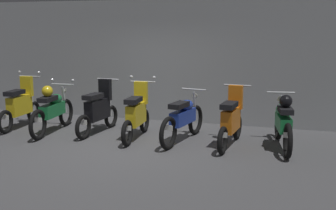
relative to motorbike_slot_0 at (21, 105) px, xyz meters
The scene contains 9 objects.
ground_plane 3.12m from the motorbike_slot_0, 14.97° to the right, with size 80.00×80.00×0.00m, color #4C4C4F.
back_wall 3.59m from the motorbike_slot_0, 30.88° to the left, with size 16.00×0.30×2.99m, color gray.
motorbike_slot_0 is the anchor object (origin of this frame).
motorbike_slot_1 1.01m from the motorbike_slot_0, 12.29° to the right, with size 0.59×1.95×1.15m.
motorbike_slot_2 1.99m from the motorbike_slot_0, ahead, with size 0.56×1.68×1.18m.
motorbike_slot_3 2.97m from the motorbike_slot_0, ahead, with size 0.59×1.68×1.29m.
motorbike_slot_4 3.97m from the motorbike_slot_0, ahead, with size 0.61×1.93×1.03m.
motorbike_slot_5 4.96m from the motorbike_slot_0, ahead, with size 0.56×1.68×1.18m.
motorbike_slot_6 5.94m from the motorbike_slot_0, ahead, with size 0.56×1.94×1.08m.
Camera 1 is at (3.04, -7.28, 2.31)m, focal length 43.95 mm.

